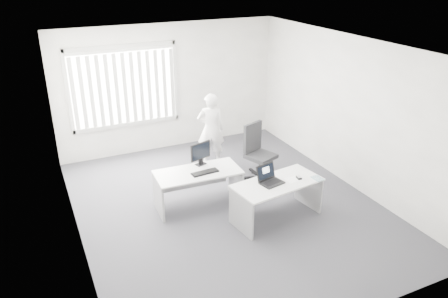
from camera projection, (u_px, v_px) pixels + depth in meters
name	position (u px, v px, depth m)	size (l,w,h in m)	color
ground	(227.00, 206.00, 7.74)	(6.00, 6.00, 0.00)	#414046
wall_back	(169.00, 87.00, 9.67)	(5.00, 0.02, 2.80)	white
wall_front	(347.00, 225.00, 4.69)	(5.00, 0.02, 2.80)	white
wall_left	(69.00, 160.00, 6.21)	(0.02, 6.00, 2.80)	white
wall_right	(348.00, 112.00, 8.15)	(0.02, 6.00, 2.80)	white
ceiling	(228.00, 47.00, 6.62)	(5.00, 6.00, 0.02)	white
window	(124.00, 87.00, 9.19)	(2.32, 0.06, 1.76)	beige
blinds	(125.00, 89.00, 9.15)	(2.20, 0.10, 1.50)	silver
desk_near	(277.00, 192.00, 7.21)	(1.56, 0.89, 0.68)	silver
desk_far	(198.00, 181.00, 7.57)	(1.50, 0.76, 0.67)	silver
office_chair	(258.00, 162.00, 8.59)	(0.82, 0.82, 1.13)	black
person	(211.00, 129.00, 9.06)	(0.56, 0.37, 1.55)	white
laptop	(272.00, 176.00, 7.03)	(0.37, 0.33, 0.29)	black
paper_sheet	(294.00, 179.00, 7.22)	(0.28, 0.20, 0.00)	white
mouse	(299.00, 177.00, 7.24)	(0.06, 0.11, 0.05)	#B4B4B7
booklet	(318.00, 178.00, 7.24)	(0.15, 0.21, 0.01)	white
keyboard	(205.00, 172.00, 7.44)	(0.47, 0.16, 0.02)	black
monitor	(201.00, 154.00, 7.67)	(0.42, 0.13, 0.42)	black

